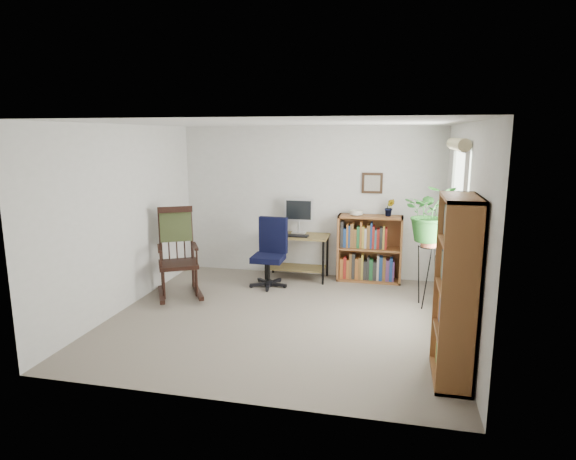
% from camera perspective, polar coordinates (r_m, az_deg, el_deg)
% --- Properties ---
extents(floor, '(4.20, 4.00, 0.00)m').
position_cam_1_polar(floor, '(6.17, -0.82, -10.32)').
color(floor, gray).
rests_on(floor, ground).
extents(ceiling, '(4.20, 4.00, 0.00)m').
position_cam_1_polar(ceiling, '(5.74, -0.89, 12.55)').
color(ceiling, silver).
rests_on(ceiling, ground).
extents(wall_back, '(4.20, 0.00, 2.40)m').
position_cam_1_polar(wall_back, '(7.77, 2.58, 3.33)').
color(wall_back, silver).
rests_on(wall_back, ground).
extents(wall_front, '(4.20, 0.00, 2.40)m').
position_cam_1_polar(wall_front, '(3.97, -7.61, -4.46)').
color(wall_front, silver).
rests_on(wall_front, ground).
extents(wall_left, '(0.00, 4.00, 2.40)m').
position_cam_1_polar(wall_left, '(6.64, -18.77, 1.38)').
color(wall_left, silver).
rests_on(wall_left, ground).
extents(wall_right, '(0.00, 4.00, 2.40)m').
position_cam_1_polar(wall_right, '(5.73, 20.01, -0.18)').
color(wall_right, silver).
rests_on(wall_right, ground).
extents(window, '(0.12, 1.20, 1.50)m').
position_cam_1_polar(window, '(5.99, 19.40, 2.26)').
color(window, white).
rests_on(window, wall_right).
extents(desk, '(0.99, 0.54, 0.71)m').
position_cam_1_polar(desk, '(7.67, 1.07, -3.19)').
color(desk, brown).
rests_on(desk, floor).
extents(monitor, '(0.46, 0.16, 0.56)m').
position_cam_1_polar(monitor, '(7.68, 1.30, 1.67)').
color(monitor, silver).
rests_on(monitor, desk).
extents(keyboard, '(0.40, 0.15, 0.02)m').
position_cam_1_polar(keyboard, '(7.48, 0.89, -0.68)').
color(keyboard, black).
rests_on(keyboard, desk).
extents(office_chair, '(0.64, 0.64, 1.06)m').
position_cam_1_polar(office_chair, '(7.23, -2.36, -2.70)').
color(office_chair, black).
rests_on(office_chair, floor).
extents(rocking_chair, '(1.12, 1.29, 1.28)m').
position_cam_1_polar(rocking_chair, '(6.95, -12.93, -2.58)').
color(rocking_chair, black).
rests_on(rocking_chair, floor).
extents(low_bookshelf, '(0.99, 0.33, 1.04)m').
position_cam_1_polar(low_bookshelf, '(7.61, 9.64, -2.19)').
color(low_bookshelf, brown).
rests_on(low_bookshelf, floor).
extents(tall_bookshelf, '(0.33, 0.76, 1.74)m').
position_cam_1_polar(tall_bookshelf, '(4.70, 19.25, -6.74)').
color(tall_bookshelf, brown).
rests_on(tall_bookshelf, floor).
extents(plant_stand, '(0.28, 0.28, 0.96)m').
position_cam_1_polar(plant_stand, '(6.67, 16.16, -4.77)').
color(plant_stand, black).
rests_on(plant_stand, floor).
extents(spider_plant, '(1.69, 1.88, 1.46)m').
position_cam_1_polar(spider_plant, '(6.45, 16.71, 5.03)').
color(spider_plant, '#225B20').
rests_on(spider_plant, plant_stand).
extents(potted_plant_small, '(0.13, 0.24, 0.11)m').
position_cam_1_polar(potted_plant_small, '(7.50, 11.92, 2.02)').
color(potted_plant_small, '#225B20').
rests_on(potted_plant_small, low_bookshelf).
extents(framed_picture, '(0.32, 0.04, 0.32)m').
position_cam_1_polar(framed_picture, '(7.60, 9.95, 5.49)').
color(framed_picture, black).
rests_on(framed_picture, wall_back).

